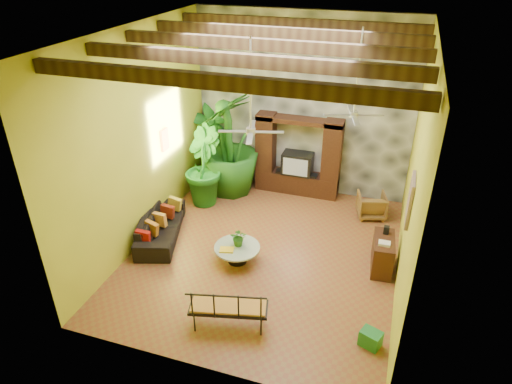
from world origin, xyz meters
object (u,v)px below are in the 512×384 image
(entertainment_center, at_px, (298,162))
(sofa, at_px, (160,225))
(side_console, at_px, (383,254))
(wicker_armchair, at_px, (371,205))
(ceiling_fan_back, at_px, (355,105))
(coffee_table, at_px, (237,252))
(tall_plant_c, at_px, (230,144))
(green_bin, at_px, (371,339))
(tall_plant_a, at_px, (212,143))
(ceiling_fan_front, at_px, (251,121))
(tall_plant_b, at_px, (202,166))
(iron_bench, at_px, (227,307))

(entertainment_center, relative_size, sofa, 1.08)
(side_console, bearing_deg, wicker_armchair, 97.12)
(ceiling_fan_back, distance_m, coffee_table, 4.16)
(tall_plant_c, bearing_deg, wicker_armchair, -2.58)
(ceiling_fan_back, xyz_separation_m, green_bin, (1.05, -3.30, -3.24))
(tall_plant_a, distance_m, tall_plant_c, 0.97)
(ceiling_fan_front, distance_m, tall_plant_a, 4.82)
(ceiling_fan_back, relative_size, tall_plant_b, 0.85)
(sofa, distance_m, wicker_armchair, 5.51)
(ceiling_fan_front, relative_size, ceiling_fan_back, 1.00)
(green_bin, bearing_deg, tall_plant_b, 142.18)
(tall_plant_c, bearing_deg, tall_plant_b, -121.11)
(ceiling_fan_front, bearing_deg, sofa, 174.55)
(tall_plant_c, distance_m, green_bin, 6.65)
(iron_bench, bearing_deg, wicker_armchair, 52.88)
(wicker_armchair, relative_size, tall_plant_b, 0.33)
(entertainment_center, relative_size, tall_plant_a, 1.01)
(tall_plant_b, bearing_deg, green_bin, -37.82)
(ceiling_fan_front, xyz_separation_m, wicker_armchair, (2.40, 2.84, -3.07))
(entertainment_center, distance_m, tall_plant_b, 2.72)
(ceiling_fan_back, height_order, iron_bench, ceiling_fan_back)
(wicker_armchair, distance_m, coffee_table, 4.01)
(tall_plant_b, relative_size, coffee_table, 2.09)
(coffee_table, bearing_deg, side_console, 13.59)
(wicker_armchair, distance_m, tall_plant_a, 4.95)
(entertainment_center, height_order, wicker_armchair, entertainment_center)
(ceiling_fan_front, bearing_deg, side_console, 12.89)
(iron_bench, bearing_deg, sofa, 125.29)
(tall_plant_b, height_order, side_console, tall_plant_b)
(ceiling_fan_back, xyz_separation_m, tall_plant_a, (-4.22, 1.93, -2.21))
(ceiling_fan_front, xyz_separation_m, ceiling_fan_back, (1.80, 1.60, 0.00))
(side_console, bearing_deg, iron_bench, -137.93)
(entertainment_center, height_order, tall_plant_b, entertainment_center)
(sofa, bearing_deg, coffee_table, -116.12)
(green_bin, bearing_deg, coffee_table, 153.33)
(coffee_table, relative_size, side_console, 1.07)
(ceiling_fan_back, xyz_separation_m, wicker_armchair, (0.60, 1.24, -3.07))
(tall_plant_c, relative_size, iron_bench, 1.92)
(sofa, bearing_deg, green_bin, -127.00)
(ceiling_fan_back, height_order, tall_plant_b, ceiling_fan_back)
(green_bin, bearing_deg, ceiling_fan_back, 107.66)
(tall_plant_b, bearing_deg, tall_plant_a, 101.32)
(ceiling_fan_back, bearing_deg, tall_plant_a, 155.43)
(tall_plant_b, distance_m, coffee_table, 3.06)
(ceiling_fan_back, relative_size, green_bin, 5.02)
(wicker_armchair, bearing_deg, side_console, 86.23)
(entertainment_center, bearing_deg, green_bin, -63.15)
(tall_plant_a, distance_m, coffee_table, 4.31)
(ceiling_fan_front, xyz_separation_m, iron_bench, (0.23, -2.12, -2.86))
(ceiling_fan_front, distance_m, tall_plant_c, 3.94)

